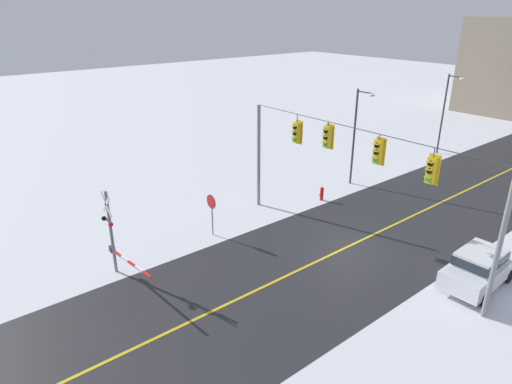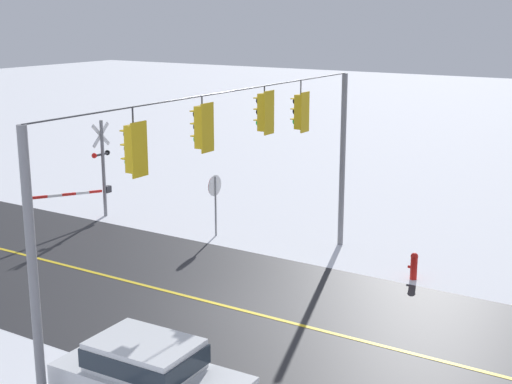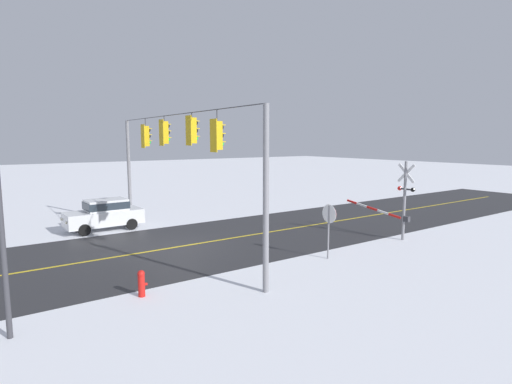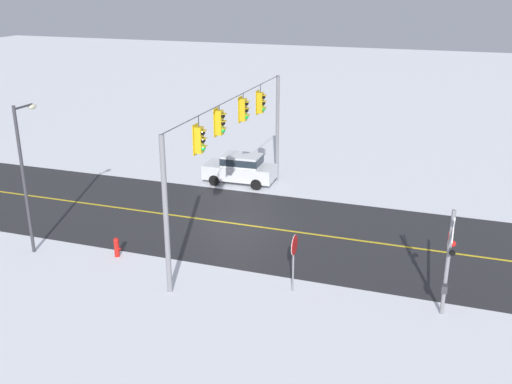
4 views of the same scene
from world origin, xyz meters
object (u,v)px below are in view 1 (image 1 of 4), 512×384
object	(u,v)px
streetlamp_near	(357,129)
parked_car_white	(480,266)
stop_sign	(211,206)
railroad_crossing	(114,236)
fire_hydrant	(322,193)
streetlamp_far	(447,107)

from	to	relation	value
streetlamp_near	parked_car_white	bearing A→B (deg)	-25.47
stop_sign	railroad_crossing	world-z (taller)	railroad_crossing
streetlamp_near	fire_hydrant	bearing A→B (deg)	-81.29
stop_sign	railroad_crossing	distance (m)	5.53
railroad_crossing	fire_hydrant	size ratio (longest dim) A/B	4.86
stop_sign	fire_hydrant	size ratio (longest dim) A/B	2.67
stop_sign	streetlamp_far	world-z (taller)	streetlamp_far
railroad_crossing	streetlamp_near	distance (m)	17.36
streetlamp_far	fire_hydrant	world-z (taller)	streetlamp_far
parked_car_white	fire_hydrant	size ratio (longest dim) A/B	4.83
parked_car_white	railroad_crossing	bearing A→B (deg)	-132.16
streetlamp_near	streetlamp_far	xyz separation A→B (m)	(0.00, 11.22, 0.00)
stop_sign	parked_car_white	world-z (taller)	stop_sign
streetlamp_near	streetlamp_far	distance (m)	11.22
streetlamp_near	streetlamp_far	bearing A→B (deg)	90.00
streetlamp_near	railroad_crossing	bearing A→B (deg)	-87.82
railroad_crossing	streetlamp_near	size ratio (longest dim) A/B	0.66
stop_sign	railroad_crossing	xyz separation A→B (m)	(0.52, -5.49, 0.29)
stop_sign	fire_hydrant	bearing A→B (deg)	86.91
stop_sign	streetlamp_near	xyz separation A→B (m)	(-0.14, 11.74, 2.20)
streetlamp_near	fire_hydrant	world-z (taller)	streetlamp_near
railroad_crossing	streetlamp_near	bearing A→B (deg)	92.18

